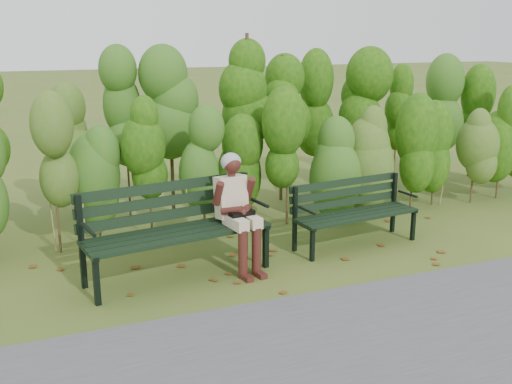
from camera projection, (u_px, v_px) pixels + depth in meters
name	position (u px, v px, depth m)	size (l,w,h in m)	color
ground	(267.00, 263.00, 6.84)	(80.00, 80.00, 0.00)	#425C21
footpath	(374.00, 355.00, 4.86)	(60.00, 2.50, 0.01)	#474749
hedge_band	(215.00, 130.00, 8.18)	(11.04, 1.67, 2.42)	#47381E
leaf_litter	(267.00, 272.00, 6.56)	(5.95, 2.14, 0.01)	brown
bench_left	(173.00, 223.00, 6.37)	(2.06, 0.93, 0.99)	black
bench_right	(352.00, 207.00, 7.35)	(1.64, 0.69, 0.80)	black
seated_woman	(237.00, 204.00, 6.50)	(0.50, 0.73, 1.29)	beige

